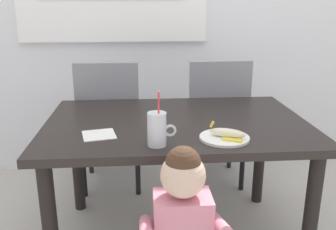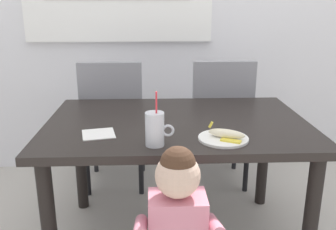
% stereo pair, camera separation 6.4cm
% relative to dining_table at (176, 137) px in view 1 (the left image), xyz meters
% --- Properties ---
extents(dining_table, '(1.38, 0.93, 0.73)m').
position_rel_dining_table_xyz_m(dining_table, '(0.00, 0.00, 0.00)').
color(dining_table, black).
rests_on(dining_table, ground).
extents(dining_chair_left, '(0.44, 0.44, 0.96)m').
position_rel_dining_table_xyz_m(dining_chair_left, '(-0.41, 0.65, -0.09)').
color(dining_chair_left, gray).
rests_on(dining_chair_left, ground).
extents(dining_chair_right, '(0.44, 0.44, 0.96)m').
position_rel_dining_table_xyz_m(dining_chair_right, '(0.35, 0.66, -0.09)').
color(dining_chair_right, gray).
rests_on(dining_chair_right, ground).
extents(toddler_standing, '(0.33, 0.24, 0.84)m').
position_rel_dining_table_xyz_m(toddler_standing, '(-0.04, -0.64, -0.11)').
color(toddler_standing, '#3F4760').
rests_on(toddler_standing, ground).
extents(milk_cup, '(0.13, 0.08, 0.25)m').
position_rel_dining_table_xyz_m(milk_cup, '(-0.12, -0.35, 0.16)').
color(milk_cup, silver).
rests_on(milk_cup, dining_table).
extents(snack_plate, '(0.23, 0.23, 0.01)m').
position_rel_dining_table_xyz_m(snack_plate, '(0.19, -0.29, 0.10)').
color(snack_plate, white).
rests_on(snack_plate, dining_table).
extents(peeled_banana, '(0.17, 0.14, 0.07)m').
position_rel_dining_table_xyz_m(peeled_banana, '(0.21, -0.30, 0.13)').
color(peeled_banana, '#F4EAC6').
rests_on(peeled_banana, snack_plate).
extents(paper_napkin, '(0.18, 0.18, 0.00)m').
position_rel_dining_table_xyz_m(paper_napkin, '(-0.39, -0.20, 0.10)').
color(paper_napkin, white).
rests_on(paper_napkin, dining_table).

